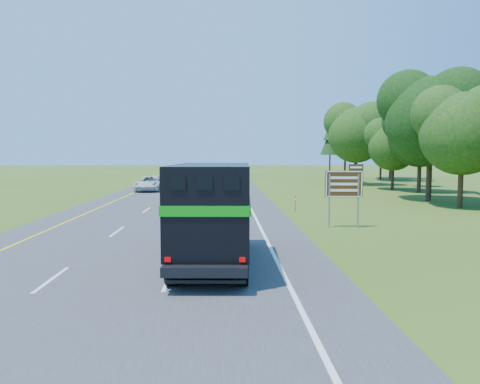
% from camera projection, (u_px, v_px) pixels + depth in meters
% --- Properties ---
extents(ground, '(300.00, 300.00, 0.00)m').
position_uv_depth(ground, '(93.00, 300.00, 12.68)').
color(ground, '#3C5416').
rests_on(ground, ground).
extents(road, '(15.00, 260.00, 0.04)m').
position_uv_depth(road, '(197.00, 183.00, 62.48)').
color(road, '#38383A').
rests_on(road, ground).
extents(lane_markings, '(11.15, 260.00, 0.01)m').
position_uv_depth(lane_markings, '(197.00, 183.00, 62.48)').
color(lane_markings, yellow).
rests_on(lane_markings, road).
extents(tree_wall_right, '(16.00, 100.00, 12.00)m').
position_uv_depth(tree_wall_right, '(468.00, 131.00, 42.97)').
color(tree_wall_right, '#16350E').
rests_on(tree_wall_right, ground).
extents(horse_truck, '(2.84, 8.14, 3.56)m').
position_uv_depth(horse_truck, '(213.00, 211.00, 16.56)').
color(horse_truck, black).
rests_on(horse_truck, road).
extents(white_suv, '(2.96, 5.87, 1.59)m').
position_uv_depth(white_suv, '(150.00, 183.00, 49.33)').
color(white_suv, silver).
rests_on(white_suv, road).
extents(far_car, '(1.99, 4.52, 1.51)m').
position_uv_depth(far_car, '(193.00, 167.00, 112.68)').
color(far_car, '#BBBAC2').
rests_on(far_car, road).
extents(exit_sign, '(2.01, 0.23, 3.41)m').
position_uv_depth(exit_sign, '(345.00, 187.00, 24.93)').
color(exit_sign, gray).
rests_on(exit_sign, ground).
extents(delineator, '(0.09, 0.05, 1.10)m').
position_uv_depth(delineator, '(295.00, 203.00, 31.97)').
color(delineator, '#FA5D0D').
rests_on(delineator, ground).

